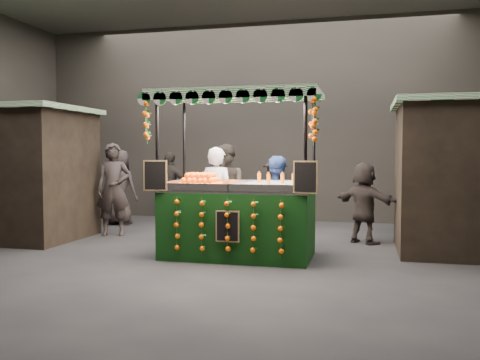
# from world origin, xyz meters

# --- Properties ---
(ground) EXTENTS (12.00, 12.00, 0.00)m
(ground) POSITION_xyz_m (0.00, 0.00, 0.00)
(ground) COLOR black
(ground) RESTS_ON ground
(market_hall) EXTENTS (12.10, 10.10, 5.05)m
(market_hall) POSITION_xyz_m (0.00, 0.00, 3.38)
(market_hall) COLOR black
(market_hall) RESTS_ON ground
(neighbour_stall_left) EXTENTS (3.00, 2.20, 2.60)m
(neighbour_stall_left) POSITION_xyz_m (-4.40, 1.00, 1.31)
(neighbour_stall_left) COLOR black
(neighbour_stall_left) RESTS_ON ground
(juice_stall) EXTENTS (2.77, 1.63, 2.68)m
(juice_stall) POSITION_xyz_m (0.45, 0.24, 0.83)
(juice_stall) COLOR black
(juice_stall) RESTS_ON ground
(vendor_grey) EXTENTS (0.73, 0.55, 1.81)m
(vendor_grey) POSITION_xyz_m (-0.16, 1.06, 0.90)
(vendor_grey) COLOR gray
(vendor_grey) RESTS_ON ground
(vendor_blue) EXTENTS (0.84, 0.67, 1.65)m
(vendor_blue) POSITION_xyz_m (0.87, 1.29, 0.82)
(vendor_blue) COLOR navy
(vendor_blue) RESTS_ON ground
(shopper_0) EXTENTS (0.80, 0.65, 1.91)m
(shopper_0) POSITION_xyz_m (-2.60, 1.80, 0.95)
(shopper_0) COLOR #292221
(shopper_0) RESTS_ON ground
(shopper_1) EXTENTS (1.16, 1.14, 1.89)m
(shopper_1) POSITION_xyz_m (-0.29, 2.10, 0.94)
(shopper_1) COLOR #2D2825
(shopper_1) RESTS_ON ground
(shopper_2) EXTENTS (1.07, 0.59, 1.73)m
(shopper_2) POSITION_xyz_m (-2.15, 3.84, 0.86)
(shopper_2) COLOR #2A2622
(shopper_2) RESTS_ON ground
(shopper_3) EXTENTS (1.15, 1.14, 1.60)m
(shopper_3) POSITION_xyz_m (0.36, 4.23, 0.80)
(shopper_3) COLOR black
(shopper_3) RESTS_ON ground
(shopper_4) EXTENTS (0.92, 0.64, 1.79)m
(shopper_4) POSITION_xyz_m (-3.24, 3.31, 0.90)
(shopper_4) COLOR #2A2322
(shopper_4) RESTS_ON ground
(shopper_5) EXTENTS (1.42, 1.18, 1.53)m
(shopper_5) POSITION_xyz_m (2.44, 2.06, 0.76)
(shopper_5) COLOR #282221
(shopper_5) RESTS_ON ground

